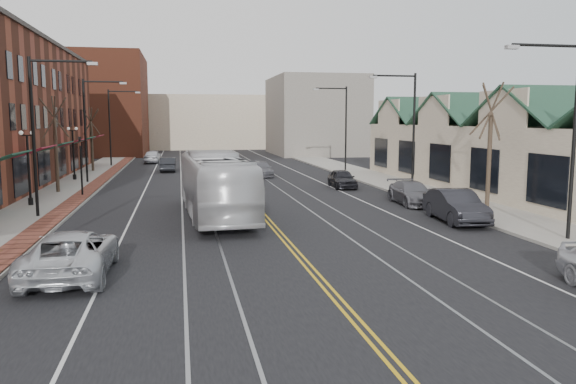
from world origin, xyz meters
name	(u,v)px	position (x,y,z in m)	size (l,w,h in m)	color
ground	(342,306)	(0.00, 0.00, 0.00)	(160.00, 160.00, 0.00)	black
sidewalk_left	(46,206)	(-12.00, 20.00, 0.07)	(4.00, 120.00, 0.15)	gray
sidewalk_right	(431,195)	(12.00, 20.00, 0.07)	(4.00, 120.00, 0.15)	gray
building_right	(515,160)	(18.00, 20.00, 2.30)	(8.00, 36.00, 4.60)	#BFAD93
backdrop_left	(95,105)	(-16.00, 70.00, 7.00)	(14.00, 18.00, 14.00)	brown
backdrop_mid	(204,122)	(0.00, 85.00, 4.50)	(22.00, 14.00, 9.00)	#BFAD93
backdrop_right	(315,116)	(15.00, 65.00, 5.50)	(12.00, 16.00, 11.00)	slate
streetlight_l_1	(42,120)	(-11.05, 16.00, 5.03)	(3.33, 0.25, 8.00)	black
streetlight_l_2	(91,120)	(-11.05, 32.00, 5.03)	(3.33, 0.25, 8.00)	black
streetlight_l_3	(114,119)	(-11.05, 48.00, 5.03)	(3.33, 0.25, 8.00)	black
streetlight_r_0	(565,120)	(11.05, 6.00, 5.03)	(3.33, 0.25, 8.00)	black
streetlight_r_1	(408,120)	(11.05, 22.00, 5.03)	(3.33, 0.25, 8.00)	black
streetlight_r_2	(341,119)	(11.05, 38.00, 5.03)	(3.33, 0.25, 8.00)	black
lamppost_l_2	(29,170)	(-12.80, 20.00, 2.20)	(0.84, 0.28, 4.27)	black
lamppost_l_3	(74,154)	(-12.80, 34.00, 2.20)	(0.84, 0.28, 4.27)	black
tree_left_near	(56,142)	(-12.50, 26.00, 3.51)	(1.78, 1.37, 6.48)	#382B21
tree_left_far	(92,138)	(-12.50, 42.00, 3.28)	(1.66, 1.28, 6.02)	#382B21
tree_right_mid	(490,143)	(12.50, 14.00, 3.75)	(1.90, 1.46, 6.93)	#382B21
traffic_signal	(81,161)	(-10.60, 24.00, 2.35)	(0.18, 0.15, 3.80)	black
transit_bus	(216,185)	(-2.49, 14.89, 1.67)	(2.81, 12.02, 3.35)	silver
parked_suv	(71,253)	(-7.80, 4.48, 0.76)	(2.53, 5.48, 1.52)	silver
parked_car_b	(456,206)	(9.07, 11.06, 0.81)	(1.71, 4.90, 1.61)	black
parked_car_c	(412,193)	(9.30, 16.93, 0.68)	(1.92, 4.72, 1.37)	#5E5D64
parked_car_d	(342,179)	(7.50, 25.52, 0.68)	(1.62, 4.02, 1.37)	black
distant_car_left	(168,165)	(-5.41, 41.27, 0.68)	(1.44, 4.13, 1.36)	black
distant_car_right	(261,169)	(2.76, 34.92, 0.66)	(1.84, 4.52, 1.31)	slate
distant_car_far	(153,156)	(-7.31, 52.23, 0.76)	(1.80, 4.48, 1.53)	silver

